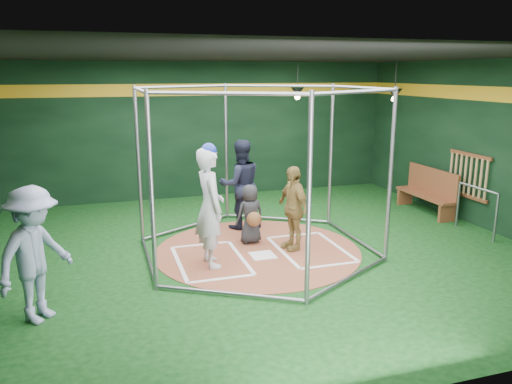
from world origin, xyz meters
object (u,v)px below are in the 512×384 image
object	(u,v)px
visitor_leopard	(293,208)
dugout_bench	(429,190)
batter_figure	(210,206)
umpire	(240,184)

from	to	relation	value
visitor_leopard	dugout_bench	distance (m)	4.23
batter_figure	umpire	world-z (taller)	batter_figure
umpire	dugout_bench	distance (m)	4.57
batter_figure	dugout_bench	xyz separation A→B (m)	(5.61, 1.73, -0.51)
batter_figure	visitor_leopard	world-z (taller)	batter_figure
visitor_leopard	umpire	bearing A→B (deg)	-169.96
dugout_bench	umpire	bearing A→B (deg)	178.23
batter_figure	umpire	bearing A→B (deg)	60.52
visitor_leopard	umpire	distance (m)	1.65
visitor_leopard	umpire	world-z (taller)	umpire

